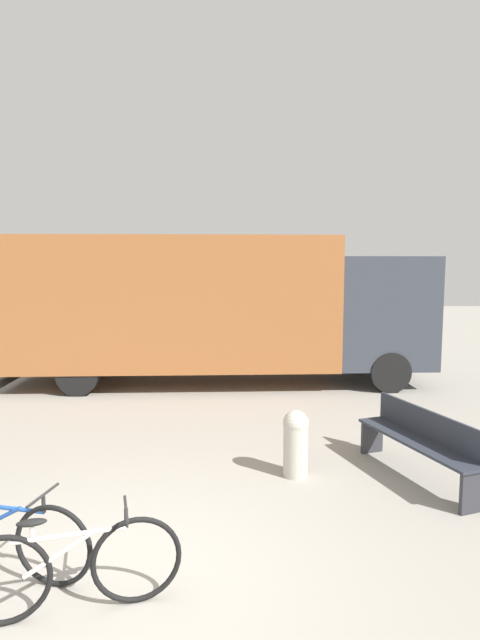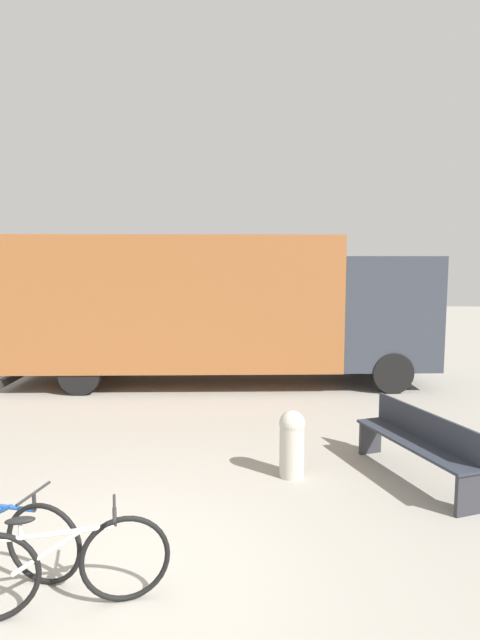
{
  "view_description": "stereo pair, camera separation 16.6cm",
  "coord_description": "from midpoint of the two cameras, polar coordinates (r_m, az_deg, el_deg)",
  "views": [
    {
      "loc": [
        1.27,
        -3.93,
        2.69
      ],
      "look_at": [
        0.81,
        4.84,
        1.73
      ],
      "focal_mm": 28.0,
      "sensor_mm": 36.0,
      "label": 1
    },
    {
      "loc": [
        1.44,
        -3.92,
        2.69
      ],
      "look_at": [
        0.81,
        4.84,
        1.73
      ],
      "focal_mm": 28.0,
      "sensor_mm": 36.0,
      "label": 2
    }
  ],
  "objects": [
    {
      "name": "bicycle_near",
      "position": [
        5.12,
        -26.54,
        -21.28
      ],
      "size": [
        1.69,
        0.44,
        0.81
      ],
      "rotation": [
        0.0,
        0.0,
        -0.16
      ],
      "color": "black",
      "rests_on": "ground"
    },
    {
      "name": "bicycle_middle",
      "position": [
        4.5,
        -19.85,
        -25.06
      ],
      "size": [
        1.63,
        0.64,
        0.81
      ],
      "rotation": [
        0.0,
        0.0,
        0.32
      ],
      "color": "black",
      "rests_on": "ground"
    },
    {
      "name": "park_bench",
      "position": [
        6.85,
        19.3,
        -12.78
      ],
      "size": [
        1.13,
        1.99,
        0.87
      ],
      "rotation": [
        0.0,
        0.0,
        1.97
      ],
      "color": "#282D38",
      "rests_on": "ground"
    },
    {
      "name": "ground_plane",
      "position": [
        4.95,
        -15.1,
        -26.93
      ],
      "size": [
        60.0,
        60.0,
        0.0
      ],
      "primitive_type": "plane",
      "color": "gray"
    },
    {
      "name": "bollard_near_bench",
      "position": [
        6.58,
        5.64,
        -13.55
      ],
      "size": [
        0.33,
        0.33,
        0.86
      ],
      "color": "#B2AD9E",
      "rests_on": "ground"
    },
    {
      "name": "delivery_truck",
      "position": [
        11.42,
        -3.2,
        1.82
      ],
      "size": [
        9.52,
        3.28,
        3.32
      ],
      "rotation": [
        0.0,
        0.0,
        0.09
      ],
      "color": "#99592D",
      "rests_on": "ground"
    }
  ]
}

